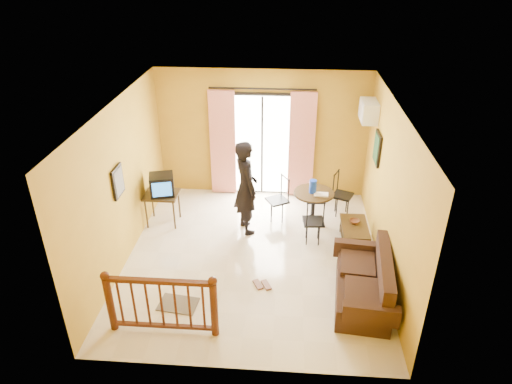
# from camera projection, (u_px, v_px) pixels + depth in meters

# --- Properties ---
(ground) EXTENTS (5.00, 5.00, 0.00)m
(ground) POSITION_uv_depth(u_px,v_px,m) (253.00, 257.00, 8.27)
(ground) COLOR beige
(ground) RESTS_ON ground
(room_shell) EXTENTS (5.00, 5.00, 5.00)m
(room_shell) POSITION_uv_depth(u_px,v_px,m) (253.00, 172.00, 7.46)
(room_shell) COLOR white
(room_shell) RESTS_ON ground
(balcony_door) EXTENTS (2.25, 0.14, 2.46)m
(balcony_door) POSITION_uv_depth(u_px,v_px,m) (262.00, 145.00, 9.84)
(balcony_door) COLOR black
(balcony_door) RESTS_ON ground
(tv_table) EXTENTS (0.66, 0.55, 0.66)m
(tv_table) POSITION_uv_depth(u_px,v_px,m) (162.00, 197.00, 9.02)
(tv_table) COLOR black
(tv_table) RESTS_ON ground
(television) EXTENTS (0.54, 0.51, 0.41)m
(television) POSITION_uv_depth(u_px,v_px,m) (162.00, 185.00, 8.88)
(television) COLOR black
(television) RESTS_ON tv_table
(picture_left) EXTENTS (0.05, 0.42, 0.52)m
(picture_left) POSITION_uv_depth(u_px,v_px,m) (118.00, 182.00, 7.50)
(picture_left) COLOR black
(picture_left) RESTS_ON room_shell
(dining_table) EXTENTS (0.80, 0.80, 0.67)m
(dining_table) POSITION_uv_depth(u_px,v_px,m) (314.00, 199.00, 9.09)
(dining_table) COLOR black
(dining_table) RESTS_ON ground
(water_jug) EXTENTS (0.14, 0.14, 0.27)m
(water_jug) POSITION_uv_depth(u_px,v_px,m) (313.00, 186.00, 8.95)
(water_jug) COLOR blue
(water_jug) RESTS_ON dining_table
(serving_tray) EXTENTS (0.29, 0.19, 0.02)m
(serving_tray) POSITION_uv_depth(u_px,v_px,m) (321.00, 194.00, 8.92)
(serving_tray) COLOR white
(serving_tray) RESTS_ON dining_table
(dining_chairs) EXTENTS (1.87, 1.53, 0.95)m
(dining_chairs) POSITION_uv_depth(u_px,v_px,m) (310.00, 224.00, 9.22)
(dining_chairs) COLOR black
(dining_chairs) RESTS_ON ground
(air_conditioner) EXTENTS (0.31, 0.60, 0.40)m
(air_conditioner) POSITION_uv_depth(u_px,v_px,m) (369.00, 111.00, 8.82)
(air_conditioner) COLOR white
(air_conditioner) RESTS_ON room_shell
(botanical_print) EXTENTS (0.05, 0.50, 0.60)m
(botanical_print) POSITION_uv_depth(u_px,v_px,m) (377.00, 148.00, 8.48)
(botanical_print) COLOR black
(botanical_print) RESTS_ON room_shell
(coffee_table) EXTENTS (0.48, 0.87, 0.39)m
(coffee_table) POSITION_uv_depth(u_px,v_px,m) (354.00, 231.00, 8.53)
(coffee_table) COLOR black
(coffee_table) RESTS_ON ground
(bowl) EXTENTS (0.23, 0.23, 0.06)m
(bowl) POSITION_uv_depth(u_px,v_px,m) (354.00, 221.00, 8.54)
(bowl) COLOR brown
(bowl) RESTS_ON coffee_table
(sofa) EXTENTS (0.96, 1.79, 0.82)m
(sofa) POSITION_uv_depth(u_px,v_px,m) (366.00, 284.00, 7.12)
(sofa) COLOR #321C13
(sofa) RESTS_ON ground
(standing_person) EXTENTS (0.70, 0.81, 1.87)m
(standing_person) POSITION_uv_depth(u_px,v_px,m) (246.00, 188.00, 8.63)
(standing_person) COLOR black
(standing_person) RESTS_ON ground
(stair_balustrade) EXTENTS (1.63, 0.13, 1.04)m
(stair_balustrade) POSITION_uv_depth(u_px,v_px,m) (161.00, 301.00, 6.41)
(stair_balustrade) COLOR #471E0F
(stair_balustrade) RESTS_ON ground
(doormat) EXTENTS (0.65, 0.47, 0.02)m
(doormat) POSITION_uv_depth(u_px,v_px,m) (178.00, 304.00, 7.16)
(doormat) COLOR #5D564A
(doormat) RESTS_ON ground
(sandals) EXTENTS (0.34, 0.27, 0.03)m
(sandals) POSITION_uv_depth(u_px,v_px,m) (262.00, 285.00, 7.56)
(sandals) COLOR brown
(sandals) RESTS_ON ground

